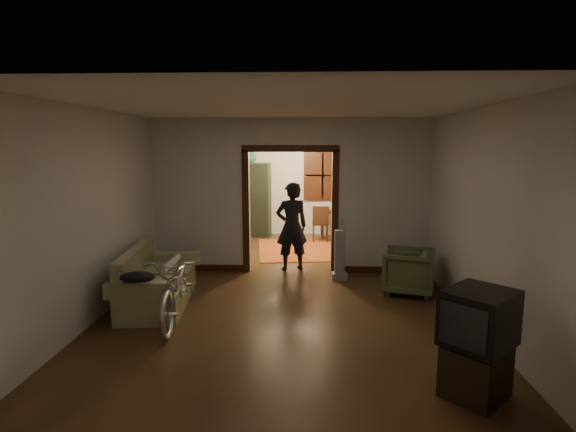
# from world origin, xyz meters

# --- Properties ---
(floor) EXTENTS (5.00, 8.50, 0.01)m
(floor) POSITION_xyz_m (0.00, 0.00, 0.00)
(floor) COLOR #311F0F
(floor) RESTS_ON ground
(ceiling) EXTENTS (5.00, 8.50, 0.01)m
(ceiling) POSITION_xyz_m (0.00, 0.00, 2.80)
(ceiling) COLOR white
(ceiling) RESTS_ON floor
(wall_back) EXTENTS (5.00, 0.02, 2.80)m
(wall_back) POSITION_xyz_m (0.00, 4.25, 1.40)
(wall_back) COLOR beige
(wall_back) RESTS_ON floor
(wall_left) EXTENTS (0.02, 8.50, 2.80)m
(wall_left) POSITION_xyz_m (-2.50, 0.00, 1.40)
(wall_left) COLOR beige
(wall_left) RESTS_ON floor
(wall_right) EXTENTS (0.02, 8.50, 2.80)m
(wall_right) POSITION_xyz_m (2.50, 0.00, 1.40)
(wall_right) COLOR beige
(wall_right) RESTS_ON floor
(partition_wall) EXTENTS (5.00, 0.14, 2.80)m
(partition_wall) POSITION_xyz_m (0.00, 0.75, 1.40)
(partition_wall) COLOR beige
(partition_wall) RESTS_ON floor
(door_casing) EXTENTS (1.74, 0.20, 2.32)m
(door_casing) POSITION_xyz_m (0.00, 0.75, 1.10)
(door_casing) COLOR black
(door_casing) RESTS_ON floor
(far_window) EXTENTS (0.98, 0.06, 1.28)m
(far_window) POSITION_xyz_m (0.70, 4.21, 1.55)
(far_window) COLOR black
(far_window) RESTS_ON wall_back
(chandelier) EXTENTS (0.24, 0.24, 0.24)m
(chandelier) POSITION_xyz_m (0.00, 2.50, 2.35)
(chandelier) COLOR #FFE0A5
(chandelier) RESTS_ON ceiling
(light_switch) EXTENTS (0.08, 0.01, 0.12)m
(light_switch) POSITION_xyz_m (1.05, 0.68, 1.25)
(light_switch) COLOR silver
(light_switch) RESTS_ON partition_wall
(sofa) EXTENTS (1.00, 1.88, 0.83)m
(sofa) POSITION_xyz_m (-1.87, -1.09, 0.42)
(sofa) COLOR #73764E
(sofa) RESTS_ON floor
(rolled_paper) EXTENTS (0.10, 0.81, 0.10)m
(rolled_paper) POSITION_xyz_m (-1.77, -0.79, 0.53)
(rolled_paper) COLOR beige
(rolled_paper) RESTS_ON sofa
(jacket) EXTENTS (0.44, 0.33, 0.13)m
(jacket) POSITION_xyz_m (-1.82, -2.00, 0.68)
(jacket) COLOR black
(jacket) RESTS_ON sofa
(bicycle) EXTENTS (0.80, 1.81, 0.92)m
(bicycle) POSITION_xyz_m (-1.43, -1.69, 0.46)
(bicycle) COLOR silver
(bicycle) RESTS_ON floor
(armchair) EXTENTS (0.95, 0.94, 0.70)m
(armchair) POSITION_xyz_m (1.90, -0.44, 0.35)
(armchair) COLOR #4C5932
(armchair) RESTS_ON floor
(tv_stand) EXTENTS (0.71, 0.71, 0.48)m
(tv_stand) POSITION_xyz_m (1.87, -3.41, 0.24)
(tv_stand) COLOR black
(tv_stand) RESTS_ON floor
(crt_tv) EXTENTS (0.80, 0.79, 0.51)m
(crt_tv) POSITION_xyz_m (1.87, -3.41, 0.77)
(crt_tv) COLOR black
(crt_tv) RESTS_ON tv_stand
(vacuum) EXTENTS (0.28, 0.23, 0.87)m
(vacuum) POSITION_xyz_m (0.88, 0.27, 0.44)
(vacuum) COLOR gray
(vacuum) RESTS_ON floor
(person) EXTENTS (0.69, 0.56, 1.65)m
(person) POSITION_xyz_m (0.02, 0.83, 0.83)
(person) COLOR black
(person) RESTS_ON floor
(oriental_rug) EXTENTS (1.98, 2.46, 0.02)m
(oriental_rug) POSITION_xyz_m (0.10, 2.46, 0.01)
(oriental_rug) COLOR maroon
(oriental_rug) RESTS_ON floor
(locker) EXTENTS (1.05, 0.76, 1.88)m
(locker) POSITION_xyz_m (-1.13, 4.04, 0.94)
(locker) COLOR #22301C
(locker) RESTS_ON floor
(globe) EXTENTS (0.28, 0.28, 0.28)m
(globe) POSITION_xyz_m (-1.13, 4.04, 1.94)
(globe) COLOR #1E5972
(globe) RESTS_ON locker
(desk) EXTENTS (0.94, 0.56, 0.68)m
(desk) POSITION_xyz_m (1.10, 3.90, 0.34)
(desk) COLOR black
(desk) RESTS_ON floor
(desk_chair) EXTENTS (0.42, 0.42, 0.88)m
(desk_chair) POSITION_xyz_m (0.63, 3.41, 0.44)
(desk_chair) COLOR black
(desk_chair) RESTS_ON floor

